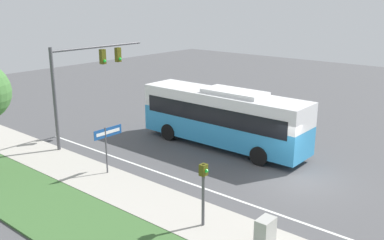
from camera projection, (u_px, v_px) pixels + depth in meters
name	position (u px, v px, depth m)	size (l,w,h in m)	color
ground_plane	(294.00, 180.00, 20.95)	(80.00, 80.00, 0.00)	#4C4C4F
sidewalk	(219.00, 229.00, 16.36)	(2.80, 80.00, 0.12)	#ADA89E
lane_divider_near	(255.00, 206.00, 18.30)	(0.14, 30.00, 0.01)	silver
bus	(223.00, 115.00, 25.14)	(2.63, 10.55, 3.55)	#3393D1
signal_gantry	(84.00, 73.00, 25.21)	(6.72, 0.41, 6.01)	#4C4C51
pedestrian_signal	(203.00, 185.00, 16.08)	(0.28, 0.34, 2.63)	#4C4C51
street_sign	(107.00, 140.00, 21.12)	(1.70, 0.08, 2.49)	#4C4C51
utility_cabinet	(265.00, 232.00, 15.02)	(0.76, 0.49, 1.06)	#A8A8A3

